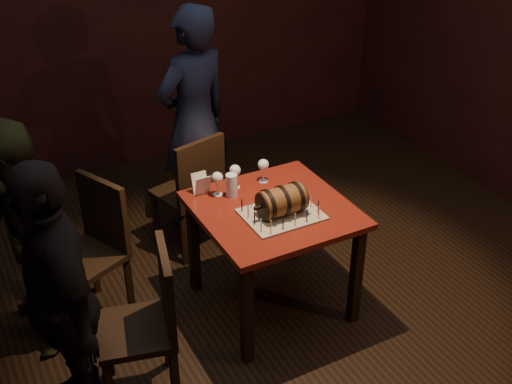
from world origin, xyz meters
TOP-DOWN VIEW (x-y plane):
  - room_shell at (0.00, 0.00)m, footprint 5.04×5.04m
  - pub_table at (0.10, 0.14)m, footprint 0.90×0.90m
  - cake_board at (0.10, 0.04)m, footprint 0.45×0.35m
  - barrel_cake at (0.10, 0.04)m, footprint 0.33×0.19m
  - birthday_candles at (0.10, 0.04)m, footprint 0.40×0.30m
  - wine_glass_left at (-0.14, 0.43)m, footprint 0.07×0.07m
  - wine_glass_mid at (0.00, 0.46)m, footprint 0.07×0.07m
  - wine_glass_right at (0.19, 0.44)m, footprint 0.07×0.07m
  - pint_of_ale at (-0.06, 0.38)m, footprint 0.07×0.07m
  - menu_card at (-0.22, 0.50)m, footprint 0.10×0.05m
  - chair_back at (-0.10, 0.94)m, footprint 0.49×0.49m
  - chair_left_rear at (-0.90, 0.61)m, footprint 0.53×0.53m
  - chair_left_front at (-0.83, -0.20)m, footprint 0.49×0.49m
  - person_back at (0.08, 1.30)m, footprint 0.72×0.57m
  - person_left_rear at (-1.32, 0.51)m, footprint 0.58×0.72m
  - person_left_front at (-1.26, -0.13)m, footprint 0.44×0.93m

SIDE VIEW (x-z plane):
  - chair_back at x=-0.10m, z-range 0.06..0.99m
  - chair_left_rear at x=-0.90m, z-range 0.06..0.99m
  - chair_left_front at x=-0.83m, z-range 0.06..0.99m
  - pub_table at x=0.10m, z-range 0.27..1.02m
  - person_left_rear at x=-1.32m, z-range 0.00..1.44m
  - cake_board at x=0.10m, z-range 0.75..0.76m
  - person_left_front at x=-1.26m, z-range 0.00..1.54m
  - birthday_candles at x=0.10m, z-range 0.76..0.85m
  - menu_card at x=-0.22m, z-range 0.75..0.88m
  - pint_of_ale at x=-0.06m, z-range 0.75..0.90m
  - barrel_cake at x=0.10m, z-range 0.75..0.94m
  - person_back at x=0.08m, z-range 0.00..1.72m
  - wine_glass_mid at x=0.00m, z-range 0.79..0.95m
  - wine_glass_left at x=-0.14m, z-range 0.79..0.95m
  - wine_glass_right at x=0.19m, z-range 0.79..0.95m
  - room_shell at x=0.00m, z-range 0.00..2.80m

